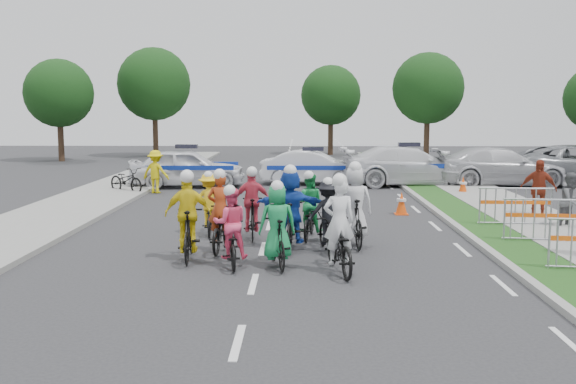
{
  "coord_description": "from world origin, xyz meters",
  "views": [
    {
      "loc": [
        0.87,
        -11.55,
        3.22
      ],
      "look_at": [
        0.55,
        4.83,
        1.1
      ],
      "focal_mm": 40.0,
      "sensor_mm": 36.0,
      "label": 1
    }
  ],
  "objects_px": {
    "rider_9": "(252,211)",
    "cone_1": "(463,186)",
    "rider_2": "(231,236)",
    "tree_3": "(154,84)",
    "tree_4": "(331,95)",
    "cone_0": "(401,203)",
    "parked_bike": "(126,180)",
    "rider_3": "(189,226)",
    "rider_8": "(309,213)",
    "police_car_0": "(187,168)",
    "rider_5": "(290,214)",
    "spectator_1": "(571,202)",
    "marshal_hiviz": "(156,172)",
    "rider_7": "(354,213)",
    "rider_1": "(277,233)",
    "tree_0": "(59,93)",
    "rider_4": "(328,222)",
    "tree_1": "(428,88)",
    "barrier_2": "(515,208)",
    "spectator_2": "(538,189)",
    "rider_10": "(209,209)",
    "police_car_1": "(313,168)",
    "barrier_1": "(546,222)",
    "rider_6": "(221,224)",
    "police_car_2": "(409,166)",
    "civilian_sedan": "(500,167)",
    "rider_0": "(339,240)"
  },
  "relations": [
    {
      "from": "rider_5",
      "to": "cone_1",
      "type": "xyz_separation_m",
      "value": [
        6.38,
        9.68,
        -0.49
      ]
    },
    {
      "from": "police_car_0",
      "to": "marshal_hiviz",
      "type": "height_order",
      "value": "marshal_hiviz"
    },
    {
      "from": "barrier_1",
      "to": "cone_1",
      "type": "bearing_deg",
      "value": 87.97
    },
    {
      "from": "police_car_1",
      "to": "barrier_1",
      "type": "relative_size",
      "value": 2.21
    },
    {
      "from": "rider_10",
      "to": "parked_bike",
      "type": "xyz_separation_m",
      "value": [
        -4.39,
        8.21,
        -0.15
      ]
    },
    {
      "from": "spectator_2",
      "to": "parked_bike",
      "type": "distance_m",
      "value": 14.86
    },
    {
      "from": "rider_3",
      "to": "civilian_sedan",
      "type": "height_order",
      "value": "rider_3"
    },
    {
      "from": "rider_3",
      "to": "police_car_1",
      "type": "xyz_separation_m",
      "value": [
        2.92,
        14.04,
        -0.02
      ]
    },
    {
      "from": "rider_8",
      "to": "tree_4",
      "type": "bearing_deg",
      "value": -86.15
    },
    {
      "from": "rider_9",
      "to": "police_car_0",
      "type": "xyz_separation_m",
      "value": [
        -3.51,
        10.61,
        0.11
      ]
    },
    {
      "from": "police_car_2",
      "to": "spectator_2",
      "type": "bearing_deg",
      "value": -167.94
    },
    {
      "from": "rider_6",
      "to": "marshal_hiviz",
      "type": "xyz_separation_m",
      "value": [
        -3.76,
        10.08,
        0.2
      ]
    },
    {
      "from": "police_car_1",
      "to": "parked_bike",
      "type": "height_order",
      "value": "police_car_1"
    },
    {
      "from": "rider_7",
      "to": "civilian_sedan",
      "type": "bearing_deg",
      "value": -126.65
    },
    {
      "from": "spectator_2",
      "to": "tree_3",
      "type": "relative_size",
      "value": 0.24
    },
    {
      "from": "parked_bike",
      "to": "tree_4",
      "type": "relative_size",
      "value": 0.3
    },
    {
      "from": "rider_9",
      "to": "tree_1",
      "type": "bearing_deg",
      "value": -114.1
    },
    {
      "from": "spectator_2",
      "to": "barrier_1",
      "type": "bearing_deg",
      "value": -86.86
    },
    {
      "from": "rider_6",
      "to": "rider_7",
      "type": "bearing_deg",
      "value": -166.0
    },
    {
      "from": "rider_0",
      "to": "barrier_2",
      "type": "distance_m",
      "value": 7.02
    },
    {
      "from": "rider_3",
      "to": "rider_8",
      "type": "xyz_separation_m",
      "value": [
        2.59,
        2.37,
        -0.11
      ]
    },
    {
      "from": "civilian_sedan",
      "to": "barrier_1",
      "type": "height_order",
      "value": "civilian_sedan"
    },
    {
      "from": "police_car_2",
      "to": "parked_bike",
      "type": "relative_size",
      "value": 3.03
    },
    {
      "from": "rider_8",
      "to": "spectator_1",
      "type": "xyz_separation_m",
      "value": [
        7.01,
        1.23,
        0.13
      ]
    },
    {
      "from": "rider_5",
      "to": "spectator_1",
      "type": "bearing_deg",
      "value": -159.57
    },
    {
      "from": "rider_1",
      "to": "rider_5",
      "type": "height_order",
      "value": "rider_5"
    },
    {
      "from": "police_car_0",
      "to": "cone_1",
      "type": "distance_m",
      "value": 11.1
    },
    {
      "from": "tree_3",
      "to": "spectator_1",
      "type": "bearing_deg",
      "value": -57.21
    },
    {
      "from": "barrier_2",
      "to": "cone_1",
      "type": "xyz_separation_m",
      "value": [
        0.32,
        6.9,
        -0.22
      ]
    },
    {
      "from": "rider_9",
      "to": "cone_1",
      "type": "relative_size",
      "value": 2.6
    },
    {
      "from": "barrier_2",
      "to": "tree_0",
      "type": "xyz_separation_m",
      "value": [
        -20.7,
        22.27,
        3.63
      ]
    },
    {
      "from": "rider_10",
      "to": "tree_0",
      "type": "xyz_separation_m",
      "value": [
        -12.52,
        23.26,
        3.53
      ]
    },
    {
      "from": "rider_0",
      "to": "tree_1",
      "type": "xyz_separation_m",
      "value": [
        7.37,
        29.11,
        3.88
      ]
    },
    {
      "from": "rider_1",
      "to": "rider_4",
      "type": "bearing_deg",
      "value": -137.52
    },
    {
      "from": "rider_5",
      "to": "spectator_1",
      "type": "height_order",
      "value": "rider_5"
    },
    {
      "from": "marshal_hiviz",
      "to": "rider_7",
      "type": "bearing_deg",
      "value": 141.68
    },
    {
      "from": "rider_7",
      "to": "tree_0",
      "type": "xyz_separation_m",
      "value": [
        -16.14,
        24.59,
        3.41
      ]
    },
    {
      "from": "barrier_1",
      "to": "barrier_2",
      "type": "relative_size",
      "value": 1.0
    },
    {
      "from": "tree_0",
      "to": "cone_1",
      "type": "bearing_deg",
      "value": -36.17
    },
    {
      "from": "rider_4",
      "to": "rider_10",
      "type": "height_order",
      "value": "rider_4"
    },
    {
      "from": "rider_6",
      "to": "parked_bike",
      "type": "distance_m",
      "value": 11.24
    },
    {
      "from": "rider_5",
      "to": "spectator_1",
      "type": "distance_m",
      "value": 7.86
    },
    {
      "from": "spectator_2",
      "to": "marshal_hiviz",
      "type": "bearing_deg",
      "value": 177.05
    },
    {
      "from": "rider_3",
      "to": "tree_0",
      "type": "height_order",
      "value": "tree_0"
    },
    {
      "from": "rider_3",
      "to": "spectator_1",
      "type": "distance_m",
      "value": 10.25
    },
    {
      "from": "tree_4",
      "to": "cone_0",
      "type": "bearing_deg",
      "value": -87.84
    },
    {
      "from": "rider_2",
      "to": "tree_3",
      "type": "bearing_deg",
      "value": -84.64
    },
    {
      "from": "rider_3",
      "to": "rider_0",
      "type": "bearing_deg",
      "value": 157.72
    },
    {
      "from": "rider_8",
      "to": "marshal_hiviz",
      "type": "xyz_separation_m",
      "value": [
        -5.78,
        8.68,
        0.18
      ]
    },
    {
      "from": "marshal_hiviz",
      "to": "cone_1",
      "type": "relative_size",
      "value": 2.37
    }
  ]
}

